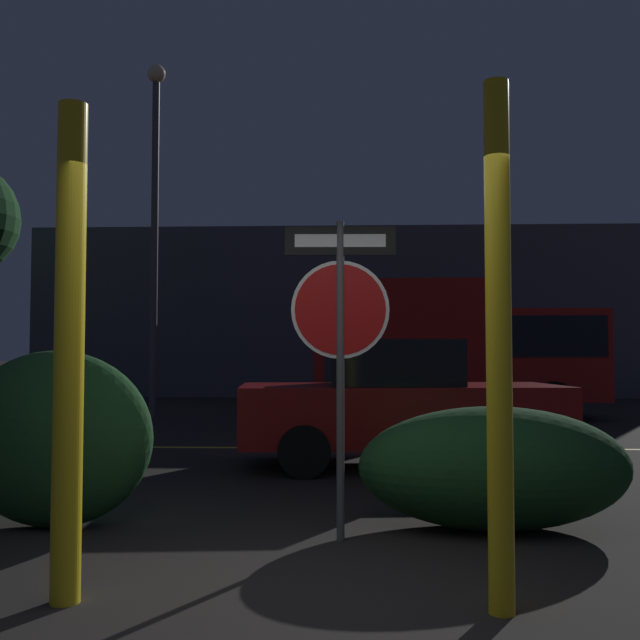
# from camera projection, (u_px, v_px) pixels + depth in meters

# --- Properties ---
(ground_plane) EXTENTS (260.00, 260.00, 0.00)m
(ground_plane) POSITION_uv_depth(u_px,v_px,m) (287.00, 614.00, 3.83)
(ground_plane) COLOR black
(road_center_stripe) EXTENTS (33.49, 0.12, 0.01)m
(road_center_stripe) POSITION_uv_depth(u_px,v_px,m) (326.00, 448.00, 10.60)
(road_center_stripe) COLOR gold
(road_center_stripe) RESTS_ON ground_plane
(stop_sign) EXTENTS (0.85, 0.06, 2.42)m
(stop_sign) POSITION_uv_depth(u_px,v_px,m) (340.00, 314.00, 5.43)
(stop_sign) COLOR #4C4C51
(stop_sign) RESTS_ON ground_plane
(yellow_pole_left) EXTENTS (0.17, 0.17, 2.86)m
(yellow_pole_left) POSITION_uv_depth(u_px,v_px,m) (69.00, 349.00, 4.08)
(yellow_pole_left) COLOR yellow
(yellow_pole_left) RESTS_ON ground_plane
(yellow_pole_right) EXTENTS (0.14, 0.14, 2.93)m
(yellow_pole_right) POSITION_uv_depth(u_px,v_px,m) (499.00, 343.00, 3.91)
(yellow_pole_right) COLOR yellow
(yellow_pole_right) RESTS_ON ground_plane
(hedge_bush_1) EXTENTS (1.61, 0.78, 1.43)m
(hedge_bush_1) POSITION_uv_depth(u_px,v_px,m) (55.00, 438.00, 5.79)
(hedge_bush_1) COLOR #1E4C23
(hedge_bush_1) RESTS_ON ground_plane
(hedge_bush_2) EXTENTS (2.17, 1.15, 0.98)m
(hedge_bush_2) POSITION_uv_depth(u_px,v_px,m) (494.00, 468.00, 5.71)
(hedge_bush_2) COLOR #19421E
(hedge_bush_2) RESTS_ON ground_plane
(passing_car_2) EXTENTS (4.17, 2.08, 1.58)m
(passing_car_2) POSITION_uv_depth(u_px,v_px,m) (398.00, 404.00, 8.94)
(passing_car_2) COLOR maroon
(passing_car_2) RESTS_ON ground_plane
(delivery_truck) EXTENTS (6.19, 2.55, 2.98)m
(delivery_truck) POSITION_uv_depth(u_px,v_px,m) (455.00, 346.00, 15.84)
(delivery_truck) COLOR maroon
(delivery_truck) RESTS_ON ground_plane
(street_lamp) EXTENTS (0.41, 0.41, 7.96)m
(street_lamp) POSITION_uv_depth(u_px,v_px,m) (155.00, 201.00, 15.98)
(street_lamp) COLOR #4C4C51
(street_lamp) RESTS_ON ground_plane
(building_backdrop) EXTENTS (21.20, 4.20, 5.56)m
(building_backdrop) POSITION_uv_depth(u_px,v_px,m) (354.00, 315.00, 24.99)
(building_backdrop) COLOR #4C4C56
(building_backdrop) RESTS_ON ground_plane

